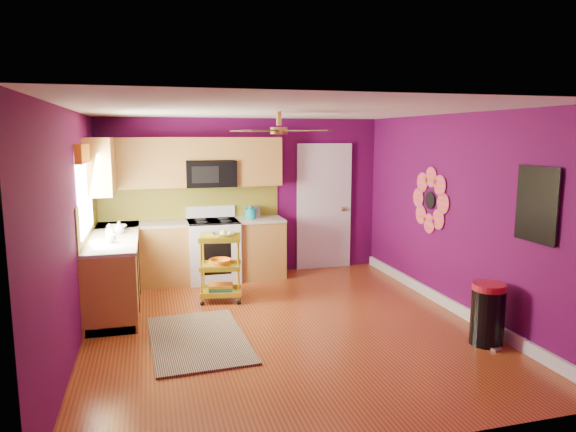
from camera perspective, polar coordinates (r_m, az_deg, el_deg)
name	(u,v)px	position (r m, az deg, el deg)	size (l,w,h in m)	color
ground	(284,326)	(6.20, -0.49, -12.12)	(5.00, 5.00, 0.00)	maroon
room_envelope	(286,188)	(5.82, -0.25, 3.09)	(4.54, 5.04, 2.52)	#550946
lower_cabinets	(161,261)	(7.62, -13.92, -4.93)	(2.81, 2.31, 0.94)	olive
electric_range	(213,250)	(8.01, -8.29, -3.73)	(0.76, 0.66, 1.13)	white
upper_cabinetry	(164,165)	(7.78, -13.59, 5.54)	(2.80, 2.30, 1.26)	olive
left_window	(85,176)	(6.70, -21.66, 4.12)	(0.08, 1.35, 1.08)	white
panel_door	(324,208)	(8.62, 4.02, 0.90)	(0.95, 0.11, 2.15)	white
right_wall_art	(472,202)	(6.47, 19.76, 1.47)	(0.04, 2.74, 1.04)	black
ceiling_fan	(279,130)	(5.98, -1.01, 9.55)	(1.01, 1.01, 0.26)	#BF8C3F
shag_rug	(198,339)	(5.88, -9.96, -13.31)	(1.01, 1.65, 0.02)	black
rolling_cart	(221,265)	(6.98, -7.45, -5.42)	(0.60, 0.49, 0.98)	gold
trash_can	(488,314)	(5.98, 21.29, -10.12)	(0.45, 0.45, 0.67)	black
teal_kettle	(251,213)	(8.03, -4.18, 0.30)	(0.18, 0.18, 0.21)	teal
toaster	(252,212)	(8.15, -3.98, 0.47)	(0.22, 0.15, 0.18)	beige
soap_bottle_a	(109,231)	(6.81, -19.24, -1.64)	(0.09, 0.09, 0.19)	#EA3F72
soap_bottle_b	(119,227)	(7.13, -18.26, -1.22)	(0.13, 0.13, 0.17)	white
counter_dish	(117,228)	(7.41, -18.51, -1.26)	(0.27, 0.27, 0.07)	white
counter_cup	(111,239)	(6.58, -19.11, -2.41)	(0.12, 0.12, 0.10)	white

